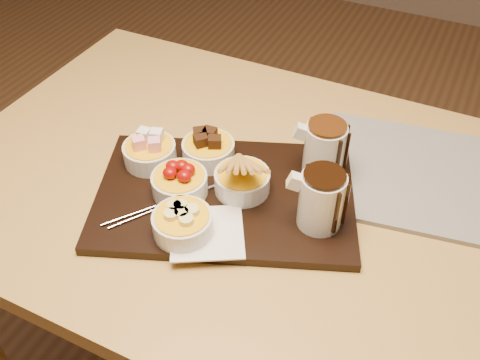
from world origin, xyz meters
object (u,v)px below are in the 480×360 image
at_px(bowl_strawberries, 180,184).
at_px(newspaper, 418,175).
at_px(pitcher_dark_chocolate, 321,200).
at_px(pitcher_milk_chocolate, 324,150).
at_px(dining_table, 254,220).
at_px(serving_board, 225,196).

xyz_separation_m(bowl_strawberries, newspaper, (0.38, 0.25, -0.03)).
height_order(pitcher_dark_chocolate, pitcher_milk_chocolate, same).
distance_m(dining_table, pitcher_milk_chocolate, 0.21).
bearing_deg(serving_board, newspaper, 13.63).
relative_size(dining_table, pitcher_dark_chocolate, 11.69).
height_order(serving_board, pitcher_dark_chocolate, pitcher_dark_chocolate).
xyz_separation_m(pitcher_dark_chocolate, newspaper, (0.13, 0.21, -0.06)).
height_order(dining_table, pitcher_dark_chocolate, pitcher_dark_chocolate).
bearing_deg(dining_table, bowl_strawberries, -137.54).
xyz_separation_m(dining_table, serving_board, (-0.03, -0.06, 0.11)).
bearing_deg(dining_table, serving_board, -117.19).
bearing_deg(serving_board, pitcher_milk_chocolate, 21.80).
relative_size(dining_table, serving_board, 2.61).
relative_size(bowl_strawberries, pitcher_milk_chocolate, 0.97).
distance_m(dining_table, serving_board, 0.13).
bearing_deg(pitcher_milk_chocolate, dining_table, -168.85).
relative_size(serving_board, newspaper, 1.21).
height_order(pitcher_milk_chocolate, newspaper, pitcher_milk_chocolate).
xyz_separation_m(serving_board, pitcher_milk_chocolate, (0.14, 0.13, 0.06)).
relative_size(pitcher_dark_chocolate, newspaper, 0.27).
distance_m(serving_board, newspaper, 0.37).
distance_m(bowl_strawberries, pitcher_milk_chocolate, 0.27).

